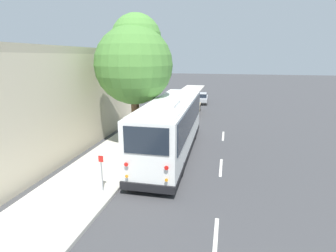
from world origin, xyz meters
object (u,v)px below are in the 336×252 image
object	(u,v)px
shuttle_bus	(172,124)
street_tree	(134,60)
sign_post_far	(122,160)
parked_sedan_silver	(201,98)
sign_post_near	(102,173)
parked_sedan_tan	(191,107)

from	to	relation	value
shuttle_bus	street_tree	world-z (taller)	street_tree
sign_post_far	parked_sedan_silver	bearing A→B (deg)	-4.63
street_tree	sign_post_far	distance (m)	6.59
sign_post_near	sign_post_far	distance (m)	2.19
sign_post_near	parked_sedan_tan	bearing A→B (deg)	-4.86
parked_sedan_tan	parked_sedan_silver	size ratio (longest dim) A/B	1.04
parked_sedan_tan	street_tree	size ratio (longest dim) A/B	0.56
street_tree	sign_post_far	bearing A→B (deg)	-171.07
shuttle_bus	street_tree	bearing A→B (deg)	69.43
shuttle_bus	parked_sedan_silver	xyz separation A→B (m)	(19.01, 0.10, -1.33)
parked_sedan_tan	sign_post_near	size ratio (longest dim) A/B	2.85
parked_sedan_silver	sign_post_far	bearing A→B (deg)	171.65
parked_sedan_silver	sign_post_near	size ratio (longest dim) A/B	2.73
parked_sedan_silver	sign_post_far	distance (m)	22.47
parked_sedan_silver	street_tree	size ratio (longest dim) A/B	0.53
parked_sedan_tan	street_tree	world-z (taller)	street_tree
shuttle_bus	sign_post_near	size ratio (longest dim) A/B	6.82
parked_sedan_silver	sign_post_far	world-z (taller)	sign_post_far
sign_post_near	parked_sedan_silver	bearing A→B (deg)	-4.22
street_tree	sign_post_near	bearing A→B (deg)	-174.04
shuttle_bus	parked_sedan_silver	bearing A→B (deg)	-0.58
shuttle_bus	sign_post_near	bearing A→B (deg)	160.10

